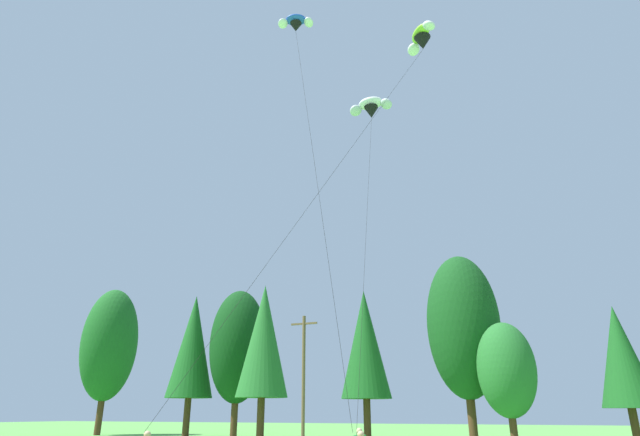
{
  "coord_description": "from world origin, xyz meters",
  "views": [
    {
      "loc": [
        8.1,
        2.88,
        2.22
      ],
      "look_at": [
        0.34,
        21.01,
        9.59
      ],
      "focal_mm": 29.33,
      "sensor_mm": 36.0,
      "label": 1
    }
  ],
  "objects_px": {
    "parafoil_kite_mid_white": "(371,108)",
    "parafoil_kite_far_blue_white": "(296,24)",
    "parafoil_kite_high_lime_white": "(421,39)",
    "utility_pole": "(304,374)"
  },
  "relations": [
    {
      "from": "parafoil_kite_high_lime_white",
      "to": "parafoil_kite_far_blue_white",
      "type": "distance_m",
      "value": 7.82
    },
    {
      "from": "parafoil_kite_mid_white",
      "to": "parafoil_kite_far_blue_white",
      "type": "height_order",
      "value": "parafoil_kite_far_blue_white"
    },
    {
      "from": "parafoil_kite_mid_white",
      "to": "parafoil_kite_high_lime_white",
      "type": "bearing_deg",
      "value": -49.47
    },
    {
      "from": "utility_pole",
      "to": "parafoil_kite_high_lime_white",
      "type": "distance_m",
      "value": 25.21
    },
    {
      "from": "utility_pole",
      "to": "parafoil_kite_mid_white",
      "type": "height_order",
      "value": "parafoil_kite_mid_white"
    },
    {
      "from": "parafoil_kite_high_lime_white",
      "to": "parafoil_kite_mid_white",
      "type": "bearing_deg",
      "value": 130.53
    },
    {
      "from": "parafoil_kite_mid_white",
      "to": "parafoil_kite_far_blue_white",
      "type": "xyz_separation_m",
      "value": [
        -2.03,
        -8.71,
        1.53
      ]
    },
    {
      "from": "utility_pole",
      "to": "parafoil_kite_high_lime_white",
      "type": "xyz_separation_m",
      "value": [
        12.86,
        -11.2,
        18.57
      ]
    },
    {
      "from": "parafoil_kite_high_lime_white",
      "to": "parafoil_kite_mid_white",
      "type": "height_order",
      "value": "parafoil_kite_mid_white"
    },
    {
      "from": "utility_pole",
      "to": "parafoil_kite_far_blue_white",
      "type": "height_order",
      "value": "parafoil_kite_far_blue_white"
    }
  ]
}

